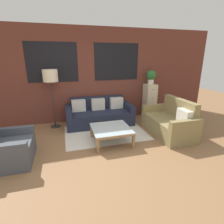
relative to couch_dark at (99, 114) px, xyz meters
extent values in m
plane|color=#8E6642|center=(-0.27, -1.95, -0.29)|extent=(16.00, 16.00, 0.00)
cube|color=brown|center=(-0.27, 0.49, 1.11)|extent=(8.40, 0.08, 2.80)
cube|color=black|center=(-1.22, 0.44, 1.51)|extent=(1.40, 0.01, 1.10)
cube|color=black|center=(0.68, 0.44, 1.51)|extent=(1.40, 0.01, 1.10)
cube|color=silver|center=(0.02, -0.72, -0.28)|extent=(2.12, 1.49, 0.00)
cube|color=#1E2338|center=(0.00, -0.13, -0.09)|extent=(1.64, 0.72, 0.40)
cube|color=#1E2338|center=(0.00, 0.31, 0.10)|extent=(1.64, 0.16, 0.78)
cube|color=#1E2338|center=(-0.90, -0.05, 0.00)|extent=(0.16, 0.88, 0.58)
cube|color=#1E2338|center=(0.90, -0.05, 0.00)|extent=(0.16, 0.88, 0.58)
cube|color=silver|center=(-0.59, 0.15, 0.28)|extent=(0.40, 0.16, 0.34)
cube|color=beige|center=(0.00, 0.15, 0.28)|extent=(0.40, 0.16, 0.34)
cube|color=silver|center=(0.59, 0.15, 0.28)|extent=(0.40, 0.16, 0.34)
cube|color=olive|center=(1.49, -1.22, -0.08)|extent=(0.64, 1.23, 0.42)
cube|color=olive|center=(1.89, -1.22, 0.17)|extent=(0.16, 1.23, 0.92)
cube|color=olive|center=(1.57, -0.53, 0.02)|extent=(0.80, 0.14, 0.62)
cube|color=olive|center=(1.57, -1.91, 0.02)|extent=(0.80, 0.14, 0.62)
cube|color=silver|center=(1.73, -1.62, 0.30)|extent=(0.16, 0.40, 0.34)
cube|color=#474C56|center=(-1.99, -1.55, -0.09)|extent=(0.64, 0.64, 0.40)
cube|color=#474C56|center=(-2.07, -1.94, -0.01)|extent=(0.80, 0.14, 0.56)
cube|color=#474C56|center=(-2.07, -1.16, -0.01)|extent=(0.80, 0.14, 0.56)
cube|color=silver|center=(0.02, -1.28, 0.07)|extent=(0.88, 0.88, 0.01)
cube|color=#99754C|center=(0.02, -1.70, 0.04)|extent=(0.88, 0.05, 0.05)
cube|color=#99754C|center=(0.02, -0.87, 0.04)|extent=(0.88, 0.05, 0.05)
cube|color=#99754C|center=(-0.40, -1.28, 0.04)|extent=(0.05, 0.88, 0.05)
cube|color=#99754C|center=(0.43, -1.28, 0.04)|extent=(0.05, 0.88, 0.05)
cube|color=#99754C|center=(-0.39, -1.68, -0.11)|extent=(0.05, 0.06, 0.35)
cube|color=#99754C|center=(0.42, -1.68, -0.11)|extent=(0.05, 0.06, 0.35)
cube|color=#99754C|center=(-0.39, -0.88, -0.11)|extent=(0.05, 0.06, 0.35)
cube|color=#99754C|center=(0.42, -0.88, -0.11)|extent=(0.05, 0.06, 0.35)
cylinder|color=#2D2D2D|center=(-1.29, 0.09, -0.28)|extent=(0.28, 0.28, 0.02)
cylinder|color=#2D2D2D|center=(-1.29, 0.09, 0.38)|extent=(0.03, 0.03, 1.29)
cylinder|color=beige|center=(-1.29, 0.09, 1.19)|extent=(0.40, 0.40, 0.32)
cube|color=beige|center=(1.77, 0.21, 0.26)|extent=(0.35, 0.39, 1.10)
sphere|color=#38332D|center=(1.77, 0.01, 0.68)|extent=(0.02, 0.02, 0.02)
sphere|color=#38332D|center=(1.77, 0.01, 0.40)|extent=(0.02, 0.02, 0.02)
sphere|color=#38332D|center=(1.77, 0.01, 0.13)|extent=(0.02, 0.02, 0.02)
sphere|color=#38332D|center=(1.77, 0.01, -0.15)|extent=(0.02, 0.02, 0.02)
cylinder|color=silver|center=(1.77, 0.21, 0.89)|extent=(0.19, 0.19, 0.16)
sphere|color=#2D6B33|center=(1.77, 0.21, 1.10)|extent=(0.32, 0.32, 0.32)
camera|label=1|loc=(-0.99, -4.93, 1.66)|focal=28.00mm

